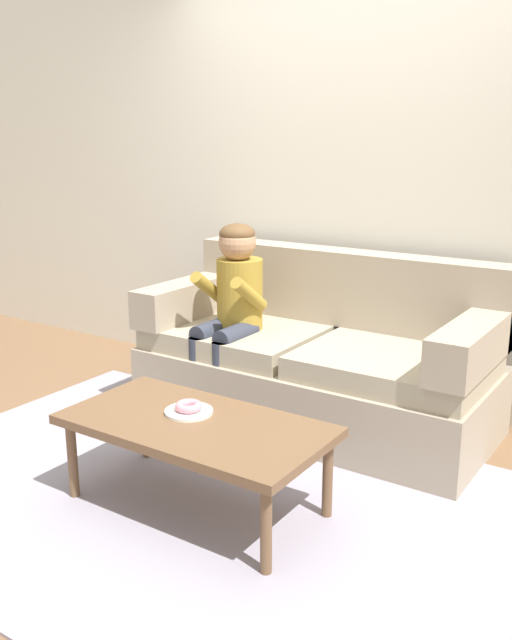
# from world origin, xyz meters

# --- Properties ---
(ground) EXTENTS (10.00, 10.00, 0.00)m
(ground) POSITION_xyz_m (0.00, 0.00, 0.00)
(ground) COLOR brown
(wall_back) EXTENTS (8.00, 0.10, 2.80)m
(wall_back) POSITION_xyz_m (0.00, 1.40, 1.40)
(wall_back) COLOR silver
(wall_back) RESTS_ON ground
(area_rug) EXTENTS (2.94, 2.07, 0.01)m
(area_rug) POSITION_xyz_m (0.00, -0.25, 0.01)
(area_rug) COLOR #9993A3
(area_rug) RESTS_ON ground
(couch) EXTENTS (1.92, 0.90, 0.93)m
(couch) POSITION_xyz_m (0.09, 0.85, 0.34)
(couch) COLOR tan
(couch) RESTS_ON ground
(coffee_table) EXTENTS (1.14, 0.59, 0.41)m
(coffee_table) POSITION_xyz_m (0.12, -0.30, 0.37)
(coffee_table) COLOR brown
(coffee_table) RESTS_ON ground
(person_child) EXTENTS (0.34, 0.58, 1.10)m
(person_child) POSITION_xyz_m (-0.37, 0.64, 0.67)
(person_child) COLOR olive
(person_child) RESTS_ON ground
(plate) EXTENTS (0.21, 0.21, 0.01)m
(plate) POSITION_xyz_m (0.04, -0.25, 0.41)
(plate) COLOR white
(plate) RESTS_ON coffee_table
(donut) EXTENTS (0.17, 0.17, 0.04)m
(donut) POSITION_xyz_m (0.04, -0.25, 0.44)
(donut) COLOR pink
(donut) RESTS_ON plate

